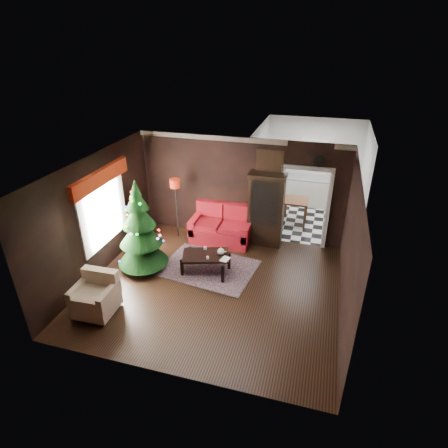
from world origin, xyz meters
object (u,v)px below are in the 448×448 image
(teapot, at_px, (221,251))
(kitchen_table, at_px, (295,211))
(curio_cabinet, at_px, (266,211))
(coffee_table, at_px, (206,263))
(floor_lamp, at_px, (177,210))
(wall_clock, at_px, (320,160))
(christmas_tree, at_px, (140,229))
(loveseat, at_px, (221,225))
(armchair, at_px, (95,294))

(teapot, height_order, kitchen_table, kitchen_table)
(curio_cabinet, bearing_deg, coffee_table, -121.51)
(floor_lamp, bearing_deg, wall_clock, 7.70)
(christmas_tree, height_order, teapot, christmas_tree)
(loveseat, distance_m, teapot, 1.51)
(coffee_table, relative_size, teapot, 5.84)
(kitchen_table, bearing_deg, wall_clock, -66.25)
(loveseat, height_order, floor_lamp, floor_lamp)
(wall_clock, bearing_deg, armchair, -135.38)
(kitchen_table, bearing_deg, teapot, -114.14)
(coffee_table, bearing_deg, armchair, -130.55)
(floor_lamp, xyz_separation_m, kitchen_table, (3.05, 1.74, -0.45))
(floor_lamp, xyz_separation_m, christmas_tree, (-0.22, -1.66, 0.22))
(floor_lamp, height_order, kitchen_table, floor_lamp)
(floor_lamp, distance_m, armchair, 3.47)
(armchair, relative_size, wall_clock, 2.55)
(christmas_tree, bearing_deg, wall_clock, 29.38)
(teapot, relative_size, kitchen_table, 0.25)
(floor_lamp, height_order, armchair, floor_lamp)
(floor_lamp, height_order, teapot, floor_lamp)
(christmas_tree, distance_m, coffee_table, 1.74)
(loveseat, xyz_separation_m, curio_cabinet, (1.15, 0.22, 0.45))
(curio_cabinet, xyz_separation_m, coffee_table, (-1.08, -1.76, -0.70))
(armchair, distance_m, wall_clock, 5.90)
(wall_clock, bearing_deg, teapot, -136.36)
(wall_clock, height_order, kitchen_table, wall_clock)
(loveseat, bearing_deg, curio_cabinet, 10.83)
(curio_cabinet, height_order, teapot, curio_cabinet)
(curio_cabinet, xyz_separation_m, armchair, (-2.77, -3.74, -0.49))
(loveseat, relative_size, armchair, 2.08)
(coffee_table, bearing_deg, loveseat, 92.57)
(curio_cabinet, bearing_deg, christmas_tree, -143.03)
(coffee_table, height_order, kitchen_table, kitchen_table)
(floor_lamp, distance_m, wall_clock, 3.95)
(floor_lamp, xyz_separation_m, wall_clock, (3.60, 0.49, 1.55))
(loveseat, xyz_separation_m, kitchen_table, (1.80, 1.65, -0.12))
(floor_lamp, distance_m, christmas_tree, 1.69)
(curio_cabinet, distance_m, kitchen_table, 1.67)
(loveseat, relative_size, floor_lamp, 0.97)
(wall_clock, bearing_deg, floor_lamp, -172.30)
(curio_cabinet, distance_m, teapot, 1.86)
(kitchen_table, bearing_deg, armchair, -123.49)
(christmas_tree, relative_size, coffee_table, 2.12)
(coffee_table, height_order, wall_clock, wall_clock)
(floor_lamp, bearing_deg, armchair, -96.21)
(armchair, bearing_deg, kitchen_table, 54.93)
(teapot, distance_m, kitchen_table, 3.40)
(loveseat, xyz_separation_m, teapot, (0.41, -1.45, 0.08))
(curio_cabinet, xyz_separation_m, christmas_tree, (-2.61, -1.97, 0.10))
(christmas_tree, height_order, armchair, christmas_tree)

